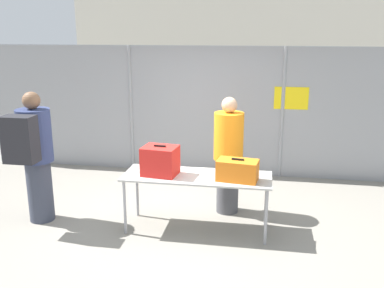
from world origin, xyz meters
The scene contains 9 objects.
ground_plane centered at (0.00, 0.00, 0.00)m, with size 120.00×120.00×0.00m, color gray.
fence_section centered at (0.01, 2.34, 1.25)m, with size 8.57×0.07×2.39m.
inspection_table centered at (0.24, -0.08, 0.72)m, with size 1.98×0.69×0.78m.
suitcase_red centered at (-0.25, -0.12, 0.98)m, with size 0.49×0.41×0.41m.
suitcase_orange centered at (0.79, -0.17, 0.92)m, with size 0.55×0.36×0.29m.
traveler_hooded centered at (-2.02, -0.21, 1.02)m, with size 0.46×0.71×1.86m.
security_worker_near centered at (0.60, 0.59, 0.90)m, with size 0.43×0.43×1.74m.
utility_trailer centered at (2.02, 5.07, 0.43)m, with size 3.56×2.07×0.75m.
distant_hangar centered at (-0.43, 22.54, 2.94)m, with size 17.99×9.51×5.88m.
Camera 1 is at (1.08, -5.41, 2.68)m, focal length 40.00 mm.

